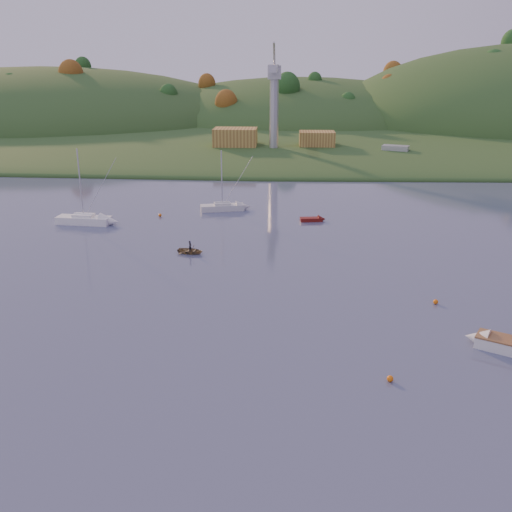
# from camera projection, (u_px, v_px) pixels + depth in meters

# --- Properties ---
(ground) EXTENTS (500.00, 500.00, 0.00)m
(ground) POSITION_uv_depth(u_px,v_px,m) (181.00, 500.00, 31.48)
(ground) COLOR #3B4561
(ground) RESTS_ON ground
(far_shore) EXTENTS (620.00, 220.00, 1.50)m
(far_shore) POSITION_uv_depth(u_px,v_px,m) (276.00, 119.00, 249.02)
(far_shore) COLOR #22431A
(far_shore) RESTS_ON ground
(shore_slope) EXTENTS (640.00, 150.00, 7.00)m
(shore_slope) POSITION_uv_depth(u_px,v_px,m) (271.00, 137.00, 187.54)
(shore_slope) COLOR #22431A
(shore_slope) RESTS_ON ground
(hill_left) EXTENTS (170.00, 140.00, 44.00)m
(hill_left) POSITION_uv_depth(u_px,v_px,m) (47.00, 125.00, 225.37)
(hill_left) COLOR #22431A
(hill_left) RESTS_ON ground
(hill_center) EXTENTS (140.00, 120.00, 36.00)m
(hill_center) POSITION_uv_depth(u_px,v_px,m) (299.00, 123.00, 229.58)
(hill_center) COLOR #22431A
(hill_center) RESTS_ON ground
(hillside_trees) EXTENTS (280.00, 50.00, 32.00)m
(hillside_trees) POSITION_uv_depth(u_px,v_px,m) (273.00, 130.00, 206.46)
(hillside_trees) COLOR #1F4E1C
(hillside_trees) RESTS_ON ground
(wharf) EXTENTS (42.00, 16.00, 2.40)m
(wharf) POSITION_uv_depth(u_px,v_px,m) (286.00, 153.00, 146.22)
(wharf) COLOR slate
(wharf) RESTS_ON ground
(shed_west) EXTENTS (11.00, 8.00, 4.80)m
(shed_west) POSITION_uv_depth(u_px,v_px,m) (235.00, 138.00, 146.70)
(shed_west) COLOR olive
(shed_west) RESTS_ON wharf
(shed_east) EXTENTS (9.00, 7.00, 4.00)m
(shed_east) POSITION_uv_depth(u_px,v_px,m) (317.00, 139.00, 146.67)
(shed_east) COLOR olive
(shed_east) RESTS_ON wharf
(dock_crane) EXTENTS (3.20, 28.00, 20.30)m
(dock_crane) POSITION_uv_depth(u_px,v_px,m) (274.00, 89.00, 137.85)
(dock_crane) COLOR #B7B7BC
(dock_crane) RESTS_ON wharf
(fishing_boat) EXTENTS (6.77, 5.02, 4.22)m
(fishing_boat) POSITION_uv_depth(u_px,v_px,m) (507.00, 341.00, 47.63)
(fishing_boat) COLOR silver
(fishing_boat) RESTS_ON ground
(sailboat_near) EXTENTS (7.36, 3.70, 9.80)m
(sailboat_near) POSITION_uv_depth(u_px,v_px,m) (222.00, 207.00, 93.41)
(sailboat_near) COLOR silver
(sailboat_near) RESTS_ON ground
(sailboat_far) EXTENTS (8.33, 3.25, 11.27)m
(sailboat_far) POSITION_uv_depth(u_px,v_px,m) (84.00, 219.00, 85.60)
(sailboat_far) COLOR white
(sailboat_far) RESTS_ON ground
(canoe) EXTENTS (3.75, 3.02, 0.69)m
(canoe) POSITION_uv_depth(u_px,v_px,m) (190.00, 251.00, 72.39)
(canoe) COLOR olive
(canoe) RESTS_ON ground
(paddler) EXTENTS (0.44, 0.57, 1.41)m
(paddler) POSITION_uv_depth(u_px,v_px,m) (190.00, 248.00, 72.28)
(paddler) COLOR black
(paddler) RESTS_ON ground
(red_tender) EXTENTS (4.05, 1.87, 1.33)m
(red_tender) POSITION_uv_depth(u_px,v_px,m) (316.00, 219.00, 87.28)
(red_tender) COLOR #63130E
(red_tender) RESTS_ON ground
(work_vessel) EXTENTS (15.65, 9.95, 3.79)m
(work_vessel) POSITION_uv_depth(u_px,v_px,m) (395.00, 155.00, 140.97)
(work_vessel) COLOR slate
(work_vessel) RESTS_ON ground
(buoy_0) EXTENTS (0.50, 0.50, 0.50)m
(buoy_0) POSITION_uv_depth(u_px,v_px,m) (390.00, 379.00, 43.18)
(buoy_0) COLOR orange
(buoy_0) RESTS_ON ground
(buoy_1) EXTENTS (0.50, 0.50, 0.50)m
(buoy_1) POSITION_uv_depth(u_px,v_px,m) (436.00, 302.00, 57.12)
(buoy_1) COLOR orange
(buoy_1) RESTS_ON ground
(buoy_2) EXTENTS (0.50, 0.50, 0.50)m
(buoy_2) POSITION_uv_depth(u_px,v_px,m) (160.00, 215.00, 89.76)
(buoy_2) COLOR orange
(buoy_2) RESTS_ON ground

